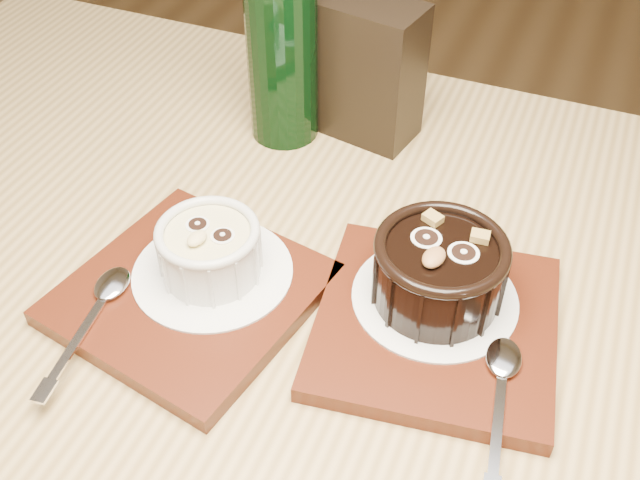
# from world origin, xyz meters

# --- Properties ---
(table) EXTENTS (1.20, 0.80, 0.75)m
(table) POSITION_xyz_m (0.12, 0.00, 0.66)
(table) COLOR olive
(table) RESTS_ON ground
(tray_left) EXTENTS (0.21, 0.21, 0.01)m
(tray_left) POSITION_xyz_m (0.02, -0.01, 0.76)
(tray_left) COLOR #4D1B0C
(tray_left) RESTS_ON table
(doily_left) EXTENTS (0.13, 0.13, 0.00)m
(doily_left) POSITION_xyz_m (0.03, 0.01, 0.77)
(doily_left) COLOR white
(doily_left) RESTS_ON tray_left
(ramekin_white) EXTENTS (0.08, 0.08, 0.05)m
(ramekin_white) POSITION_xyz_m (0.03, 0.01, 0.79)
(ramekin_white) COLOR silver
(ramekin_white) RESTS_ON doily_left
(spoon_left) EXTENTS (0.04, 0.14, 0.01)m
(spoon_left) POSITION_xyz_m (-0.03, -0.07, 0.77)
(spoon_left) COLOR white
(spoon_left) RESTS_ON tray_left
(tray_right) EXTENTS (0.20, 0.20, 0.01)m
(tray_right) POSITION_xyz_m (0.21, 0.03, 0.76)
(tray_right) COLOR #4D1B0C
(tray_right) RESTS_ON table
(doily_right) EXTENTS (0.13, 0.13, 0.00)m
(doily_right) POSITION_xyz_m (0.20, 0.05, 0.77)
(doily_right) COLOR white
(doily_right) RESTS_ON tray_right
(ramekin_dark) EXTENTS (0.10, 0.10, 0.06)m
(ramekin_dark) POSITION_xyz_m (0.20, 0.05, 0.80)
(ramekin_dark) COLOR black
(ramekin_dark) RESTS_ON doily_right
(spoon_right) EXTENTS (0.04, 0.14, 0.01)m
(spoon_right) POSITION_xyz_m (0.27, -0.02, 0.77)
(spoon_right) COLOR white
(spoon_right) RESTS_ON tray_right
(condiment_stand) EXTENTS (0.11, 0.08, 0.14)m
(condiment_stand) POSITION_xyz_m (0.07, 0.27, 0.82)
(condiment_stand) COLOR black
(condiment_stand) RESTS_ON table
(green_bottle) EXTENTS (0.07, 0.07, 0.26)m
(green_bottle) POSITION_xyz_m (-0.01, 0.23, 0.85)
(green_bottle) COLOR black
(green_bottle) RESTS_ON table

